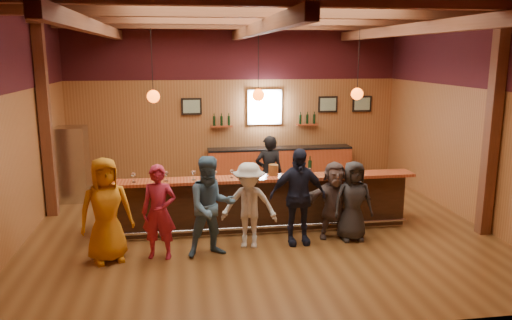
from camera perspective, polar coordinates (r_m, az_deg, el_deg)
The scene contains 27 objects.
room at distance 9.77m, azimuth 0.22°, elevation 10.45°, with size 9.04×9.00×4.52m.
bar_counter at distance 10.30m, azimuth 0.22°, elevation -4.68°, with size 6.30×1.07×1.11m.
back_bar_cabinet at distance 13.91m, azimuth 2.75°, elevation -0.47°, with size 4.00×0.52×0.95m.
window at distance 13.81m, azimuth 0.99°, elevation 6.07°, with size 0.95×0.09×0.95m.
framed_pictures at distance 13.97m, azimuth 4.52°, elevation 6.31°, with size 5.35×0.05×0.45m.
wine_shelves at distance 13.79m, azimuth 1.03°, elevation 4.27°, with size 3.00×0.18×0.30m.
pendant_lights at distance 9.74m, azimuth 0.27°, elevation 7.47°, with size 4.24×0.24×1.37m.
stainless_fridge at distance 12.72m, azimuth -20.24°, elevation -0.44°, with size 0.70×0.70×1.80m, color silver.
customer_orange at distance 8.81m, azimuth -16.77°, elevation -5.51°, with size 0.88×0.57×1.81m, color #B86A11.
customer_redvest at distance 8.75m, azimuth -11.02°, elevation -5.87°, with size 0.60×0.40×1.65m, color maroon.
customer_denim at distance 8.71m, azimuth -5.15°, elevation -5.33°, with size 0.87×0.67×1.78m, color #426584.
customer_white at distance 9.08m, azimuth -0.80°, elevation -5.19°, with size 1.02×0.59×1.58m, color beige.
customer_navy at distance 9.25m, azimuth 4.79°, elevation -4.18°, with size 1.06×0.44×1.81m, color black.
customer_brown at distance 9.67m, azimuth 8.91°, elevation -4.55°, with size 1.39×0.44×1.49m, color #584746.
customer_dark at distance 9.61m, azimuth 11.04°, elevation -4.62°, with size 0.75×0.49×1.53m, color #262528.
bartender at distance 11.27m, azimuth 1.50°, elevation -1.47°, with size 0.62×0.41×1.71m, color black.
ice_bucket at distance 9.96m, azimuth 2.00°, elevation -1.12°, with size 0.20×0.20×0.21m, color brown.
bottle_a at distance 10.00m, azimuth 4.64°, elevation -0.85°, with size 0.08×0.08×0.39m.
bottle_b at distance 10.16m, azimuth 6.17°, elevation -0.75°, with size 0.08×0.08×0.35m.
glass_a at distance 9.67m, azimuth -13.83°, elevation -1.70°, with size 0.08×0.08×0.19m.
glass_b at distance 9.62m, azimuth -10.23°, elevation -1.57°, with size 0.09×0.09×0.20m.
glass_c at distance 9.63m, azimuth -7.16°, elevation -1.48°, with size 0.09×0.09×0.19m.
glass_d at distance 9.62m, azimuth -4.69°, elevation -1.50°, with size 0.08×0.08×0.18m.
glass_e at distance 9.74m, azimuth -2.79°, elevation -1.33°, with size 0.08×0.08×0.17m.
glass_f at distance 9.96m, azimuth 6.16°, elevation -1.14°, with size 0.07×0.07×0.16m.
glass_g at distance 10.16m, azimuth 8.20°, elevation -0.91°, with size 0.07×0.07×0.17m.
glass_h at distance 10.25m, azimuth 10.89°, elevation -0.77°, with size 0.09×0.09×0.20m.
Camera 1 is at (-1.52, -9.59, 3.48)m, focal length 35.00 mm.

